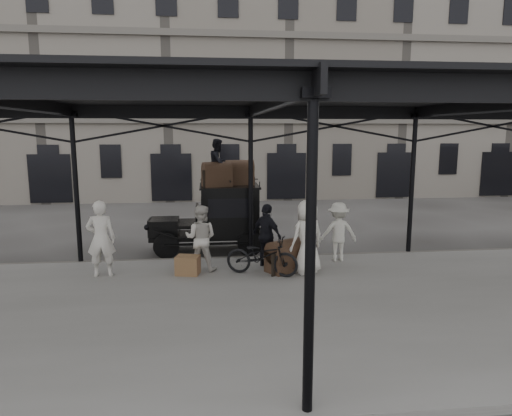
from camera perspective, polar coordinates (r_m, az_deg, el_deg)
The scene contains 18 objects.
ground at distance 12.09m, azimuth 0.30°, elevation -9.25°, with size 120.00×120.00×0.00m, color #383533.
platform at distance 10.20m, azimuth 1.62°, elevation -12.46°, with size 28.00×8.00×0.15m, color slate.
canopy at distance 9.76m, azimuth 1.52°, elevation 13.67°, with size 22.50×9.00×4.74m.
building_frontage at distance 29.56m, azimuth -3.84°, elevation 15.58°, with size 64.00×8.00×14.00m, color slate.
taxi at distance 14.85m, azimuth -4.56°, elevation -0.91°, with size 3.65×1.55×2.18m.
porter_left at distance 12.50m, azimuth -18.81°, elevation -3.64°, with size 0.73×0.48×2.01m, color silver.
porter_midleft at distance 12.47m, azimuth -6.92°, elevation -3.72°, with size 0.87×0.68×1.80m, color beige.
porter_centre at distance 12.17m, azimuth 6.44°, elevation -3.61°, with size 0.97×0.63×1.98m, color silver.
porter_official at distance 12.70m, azimuth 1.38°, elevation -3.45°, with size 1.04×0.43×1.78m, color black.
porter_right at distance 13.49m, azimuth 10.23°, elevation -2.95°, with size 1.11×0.64×1.72m, color beige.
bicycle at distance 12.05m, azimuth 0.74°, elevation -6.01°, with size 0.68×1.95×1.02m, color black.
porter_roof at distance 14.54m, azimuth -4.76°, elevation 5.69°, with size 0.72×0.56×1.49m, color black.
steamer_trunk_roof_near at distance 14.42m, azimuth -4.91°, elevation 3.98°, with size 0.88×0.54×0.64m, color #432F1F, non-canonical shape.
steamer_trunk_roof_far at distance 14.91m, azimuth -2.07°, elevation 4.23°, with size 0.91×0.55×0.66m, color #432F1F, non-canonical shape.
steamer_trunk_platform at distance 12.44m, azimuth 3.65°, elevation -6.26°, with size 0.98×0.60×0.72m, color #432F1F, non-canonical shape.
wicker_hamper at distance 12.29m, azimuth -8.52°, elevation -7.08°, with size 0.60×0.45×0.50m, color olive.
suitcase_upright at distance 12.66m, azimuth 4.25°, elevation -6.62°, with size 0.15×0.60×0.45m, color #432F1F.
suitcase_flat at distance 12.87m, azimuth 6.22°, elevation -6.49°, with size 0.60×0.15×0.40m, color #432F1F.
Camera 1 is at (-1.31, -11.36, 3.90)m, focal length 32.00 mm.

